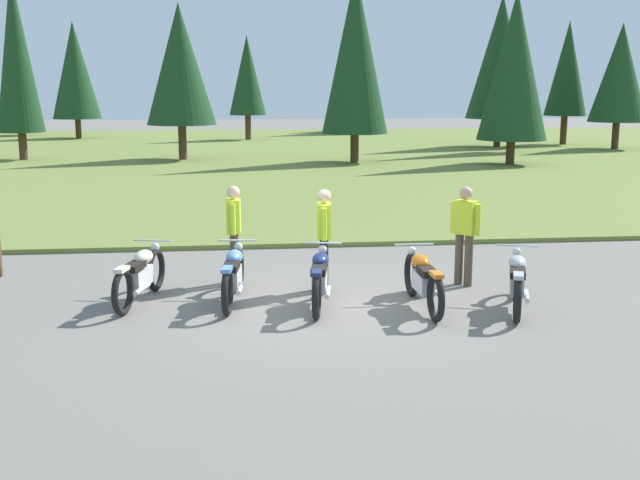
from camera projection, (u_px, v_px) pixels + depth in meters
name	position (u px, v px, depth m)	size (l,w,h in m)	color
ground_plane	(324.00, 305.00, 11.82)	(140.00, 140.00, 0.00)	slate
grass_moorland	(261.00, 155.00, 37.45)	(80.00, 44.00, 0.10)	olive
forest_treeline	(330.00, 68.00, 42.06)	(36.70, 28.21, 8.20)	#47331E
motorcycle_cream	(140.00, 275.00, 11.91)	(0.76, 2.06, 0.88)	black
motorcycle_sky_blue	(234.00, 275.00, 11.92)	(0.62, 2.10, 0.88)	black
motorcycle_navy	(320.00, 278.00, 11.71)	(0.64, 2.09, 0.88)	black
motorcycle_orange	(423.00, 280.00, 11.60)	(0.62, 2.10, 0.88)	black
motorcycle_silver	(517.00, 281.00, 11.52)	(0.89, 2.01, 0.88)	black
rider_with_back_turned	(324.00, 234.00, 12.52)	(0.26, 0.55, 1.67)	black
rider_checking_bike	(465.00, 230.00, 12.83)	(0.41, 0.42, 1.67)	#4C4233
rider_near_row_end	(234.00, 228.00, 12.97)	(0.24, 0.55, 1.67)	#4C4233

